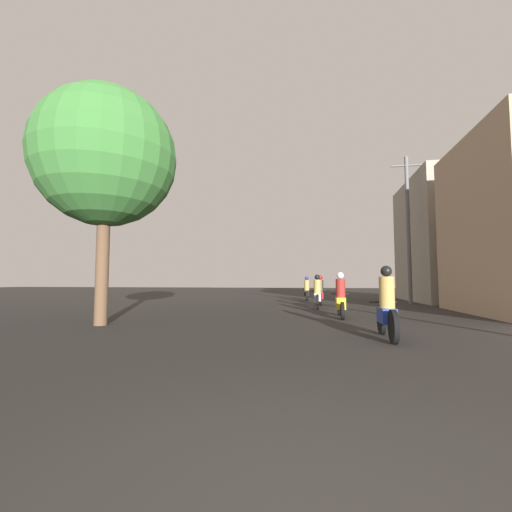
% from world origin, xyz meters
% --- Properties ---
extents(motorcycle_blue, '(0.60, 1.93, 1.58)m').
position_xyz_m(motorcycle_blue, '(1.54, 6.22, 0.64)').
color(motorcycle_blue, black).
rests_on(motorcycle_blue, ground_plane).
extents(motorcycle_yellow, '(0.60, 2.04, 1.56)m').
position_xyz_m(motorcycle_yellow, '(0.87, 10.49, 0.63)').
color(motorcycle_yellow, black).
rests_on(motorcycle_yellow, ground_plane).
extents(motorcycle_white, '(0.60, 2.12, 1.54)m').
position_xyz_m(motorcycle_white, '(0.12, 14.42, 0.61)').
color(motorcycle_white, black).
rests_on(motorcycle_white, ground_plane).
extents(motorcycle_red, '(0.60, 1.89, 1.55)m').
position_xyz_m(motorcycle_red, '(0.28, 16.67, 0.63)').
color(motorcycle_red, black).
rests_on(motorcycle_red, ground_plane).
extents(motorcycle_black, '(0.60, 1.91, 1.53)m').
position_xyz_m(motorcycle_black, '(-0.51, 20.70, 0.61)').
color(motorcycle_black, black).
rests_on(motorcycle_black, ground_plane).
extents(building_right_far, '(4.11, 7.70, 7.53)m').
position_xyz_m(building_right_far, '(7.86, 20.86, 3.76)').
color(building_right_far, gray).
rests_on(building_right_far, ground_plane).
extents(utility_pole_far, '(1.60, 0.20, 8.11)m').
position_xyz_m(utility_pole_far, '(5.07, 17.95, 4.22)').
color(utility_pole_far, slate).
rests_on(utility_pole_far, ground_plane).
extents(street_tree, '(4.05, 4.05, 6.89)m').
position_xyz_m(street_tree, '(-5.99, 7.23, 4.84)').
color(street_tree, brown).
rests_on(street_tree, ground_plane).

